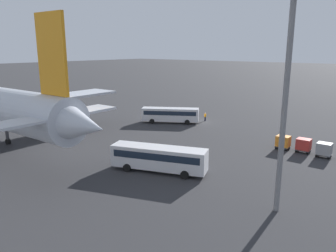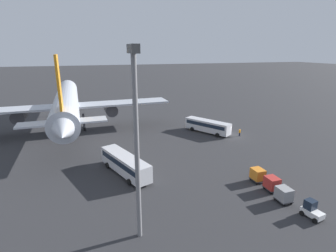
% 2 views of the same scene
% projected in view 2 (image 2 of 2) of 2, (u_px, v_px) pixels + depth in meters
% --- Properties ---
extents(ground_plane, '(600.00, 600.00, 0.00)m').
position_uv_depth(ground_plane, '(234.00, 136.00, 60.94)').
color(ground_plane, '#2D2D30').
extents(airplane, '(57.05, 49.19, 18.58)m').
position_uv_depth(airplane, '(66.00, 103.00, 63.11)').
color(airplane, '#B2B7C1').
rests_on(airplane, ground).
extents(shuttle_bus_near, '(11.12, 8.10, 3.05)m').
position_uv_depth(shuttle_bus_near, '(208.00, 125.00, 62.69)').
color(shuttle_bus_near, silver).
rests_on(shuttle_bus_near, ground).
extents(shuttle_bus_far, '(12.06, 6.58, 3.13)m').
position_uv_depth(shuttle_bus_far, '(125.00, 163.00, 41.86)').
color(shuttle_bus_far, silver).
rests_on(shuttle_bus_far, ground).
extents(baggage_tug, '(2.59, 1.98, 2.10)m').
position_uv_depth(baggage_tug, '(312.00, 210.00, 31.20)').
color(baggage_tug, white).
rests_on(baggage_tug, ground).
extents(worker_person, '(0.38, 0.38, 1.74)m').
position_uv_depth(worker_person, '(240.00, 132.00, 60.48)').
color(worker_person, '#1E1E2D').
rests_on(worker_person, ground).
extents(cargo_cart_grey, '(2.02, 1.71, 2.06)m').
position_uv_depth(cargo_cart_grey, '(284.00, 194.00, 34.15)').
color(cargo_cart_grey, '#38383D').
rests_on(cargo_cart_grey, ground).
extents(cargo_cart_red, '(2.02, 1.71, 2.06)m').
position_uv_depth(cargo_cart_red, '(272.00, 183.00, 36.95)').
color(cargo_cart_red, '#38383D').
rests_on(cargo_cart_red, ground).
extents(cargo_cart_orange, '(2.02, 1.71, 2.06)m').
position_uv_depth(cargo_cart_orange, '(258.00, 174.00, 39.54)').
color(cargo_cart_orange, '#38383D').
rests_on(cargo_cart_orange, ground).
extents(light_pole, '(2.80, 0.70, 19.80)m').
position_uv_depth(light_pole, '(136.00, 130.00, 24.98)').
color(light_pole, slate).
rests_on(light_pole, ground).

